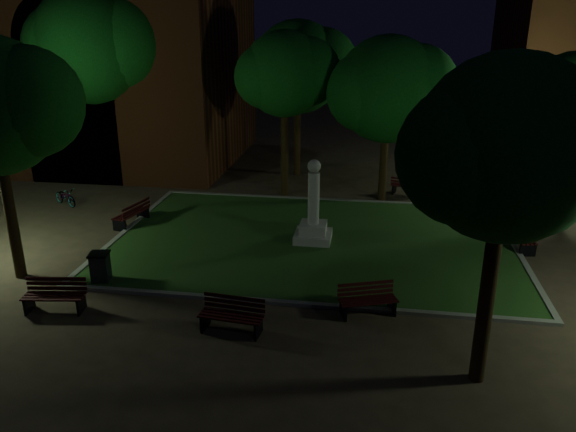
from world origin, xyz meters
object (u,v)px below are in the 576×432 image
bench_near_right (367,300)px  bench_left_side (132,214)px  bench_west_near (55,296)px  bench_near_left (232,316)px  bench_far_side (408,187)px  trash_bin (100,268)px  bicycle (65,197)px  monument (313,219)px  bench_right_side (518,237)px

bench_near_right → bench_left_side: (-9.83, 5.94, 0.03)m
bench_near_right → bench_west_near: bearing=168.0°
bench_near_left → bench_near_right: (3.68, 1.53, -0.02)m
bench_far_side → trash_bin: (-10.41, -11.06, 0.10)m
bench_west_near → bicycle: (-4.80, 9.13, -0.04)m
bench_near_right → bench_left_side: bearing=129.4°
bench_far_side → trash_bin: bearing=65.5°
monument → bicycle: size_ratio=2.01×
bench_west_near → trash_bin: 2.00m
bench_west_near → bench_left_side: size_ratio=0.96×
bench_near_right → bench_right_side: 8.00m
monument → bench_west_near: bearing=-137.2°
bench_near_right → trash_bin: bearing=155.6°
monument → bicycle: 12.09m
trash_bin → bench_left_side: bearing=102.5°
bench_far_side → trash_bin: size_ratio=1.68×
bicycle → monument: bearing=-72.7°
bench_near_right → monument: bearing=93.1°
bench_west_near → bicycle: size_ratio=1.17×
bench_west_near → trash_bin: size_ratio=1.77×
bench_near_right → bicycle: (-13.96, 7.94, -0.02)m
bench_near_left → bench_far_side: bench_near_left is taller
bench_left_side → bicycle: size_ratio=1.21×
monument → bench_left_side: monument is taller
bench_left_side → bench_right_side: bearing=102.5°
monument → bicycle: bearing=167.2°
bicycle → bench_near_right: bearing=-89.5°
trash_bin → monument: bearing=34.9°
bench_near_left → bench_right_side: bench_near_left is taller
bench_near_right → bench_west_near: size_ratio=0.97×
bench_near_left → bench_left_side: (-6.14, 7.47, 0.01)m
bench_near_right → bench_right_side: (5.48, 5.83, 0.02)m
bench_near_right → bicycle: size_ratio=1.13×
trash_bin → bench_near_left: bearing=-24.5°
monument → bench_west_near: monument is taller
bench_near_right → bench_far_side: 11.92m
monument → bench_near_left: 6.97m
bench_far_side → trash_bin: 15.18m
bench_near_left → bench_right_side: 11.75m
monument → bench_near_left: size_ratio=1.74×
bench_left_side → bicycle: (-4.13, 2.00, -0.05)m
bench_left_side → trash_bin: size_ratio=1.84×
trash_bin → bicycle: trash_bin is taller
bench_near_left → bench_near_right: 3.99m
monument → bench_right_side: bearing=4.2°
bench_near_right → trash_bin: 8.71m
bench_near_left → bicycle: size_ratio=1.16×
bench_near_left → bicycle: bench_near_left is taller
bench_near_right → bicycle: 16.06m
bicycle → bench_near_left: bearing=-102.6°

